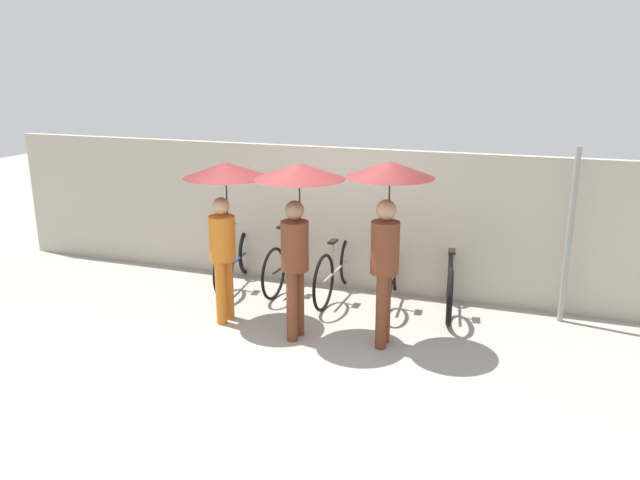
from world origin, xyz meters
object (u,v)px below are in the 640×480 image
(parked_bicycle_3, at_px, (392,276))
(pedestrian_center, at_px, (298,201))
(parked_bicycle_2, at_px, (337,269))
(parked_bicycle_4, at_px, (450,283))
(pedestrian_trailing, at_px, (388,204))
(parked_bicycle_0, at_px, (236,260))
(pedestrian_leading, at_px, (225,196))
(parked_bicycle_1, at_px, (288,262))

(parked_bicycle_3, xyz_separation_m, pedestrian_center, (-0.80, -1.41, 1.27))
(parked_bicycle_2, xyz_separation_m, parked_bicycle_4, (1.54, 0.00, -0.02))
(parked_bicycle_4, height_order, pedestrian_trailing, pedestrian_trailing)
(parked_bicycle_0, relative_size, pedestrian_trailing, 0.82)
(pedestrian_trailing, bearing_deg, pedestrian_center, -172.99)
(parked_bicycle_4, height_order, pedestrian_leading, pedestrian_leading)
(pedestrian_leading, xyz_separation_m, pedestrian_trailing, (2.03, -0.03, 0.06))
(parked_bicycle_2, xyz_separation_m, parked_bicycle_3, (0.77, 0.03, -0.03))
(pedestrian_center, bearing_deg, parked_bicycle_1, 121.11)
(parked_bicycle_0, xyz_separation_m, parked_bicycle_1, (0.77, 0.10, 0.02))
(parked_bicycle_1, height_order, parked_bicycle_3, parked_bicycle_3)
(parked_bicycle_3, relative_size, parked_bicycle_4, 0.99)
(parked_bicycle_2, relative_size, parked_bicycle_3, 1.10)
(pedestrian_trailing, bearing_deg, parked_bicycle_0, 153.33)
(parked_bicycle_1, relative_size, parked_bicycle_4, 1.00)
(parked_bicycle_3, relative_size, pedestrian_trailing, 0.79)
(pedestrian_leading, bearing_deg, pedestrian_center, -6.53)
(pedestrian_center, height_order, pedestrian_trailing, pedestrian_trailing)
(parked_bicycle_3, bearing_deg, parked_bicycle_4, -96.92)
(parked_bicycle_2, distance_m, parked_bicycle_4, 1.54)
(parked_bicycle_2, relative_size, parked_bicycle_4, 1.10)
(parked_bicycle_1, xyz_separation_m, pedestrian_leading, (-0.28, -1.29, 1.20))
(pedestrian_trailing, bearing_deg, parked_bicycle_1, 142.04)
(parked_bicycle_1, relative_size, pedestrian_leading, 0.85)
(parked_bicycle_3, bearing_deg, pedestrian_center, 145.49)
(parked_bicycle_2, xyz_separation_m, pedestrian_leading, (-1.05, -1.21, 1.18))
(parked_bicycle_0, height_order, parked_bicycle_2, parked_bicycle_2)
(parked_bicycle_4, relative_size, pedestrian_center, 0.82)
(parked_bicycle_0, distance_m, parked_bicycle_1, 0.78)
(parked_bicycle_4, bearing_deg, pedestrian_trailing, 147.62)
(pedestrian_leading, bearing_deg, parked_bicycle_2, 52.04)
(parked_bicycle_4, bearing_deg, parked_bicycle_3, 80.08)
(parked_bicycle_1, relative_size, pedestrian_center, 0.82)
(parked_bicycle_0, bearing_deg, parked_bicycle_2, -96.63)
(pedestrian_trailing, bearing_deg, parked_bicycle_3, 98.34)
(parked_bicycle_0, distance_m, pedestrian_leading, 1.77)
(parked_bicycle_0, bearing_deg, parked_bicycle_1, -89.73)
(parked_bicycle_2, height_order, pedestrian_center, pedestrian_center)
(parked_bicycle_2, bearing_deg, parked_bicycle_0, 91.35)
(parked_bicycle_0, height_order, parked_bicycle_1, parked_bicycle_1)
(parked_bicycle_3, distance_m, pedestrian_leading, 2.51)
(parked_bicycle_0, bearing_deg, parked_bicycle_3, -96.09)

